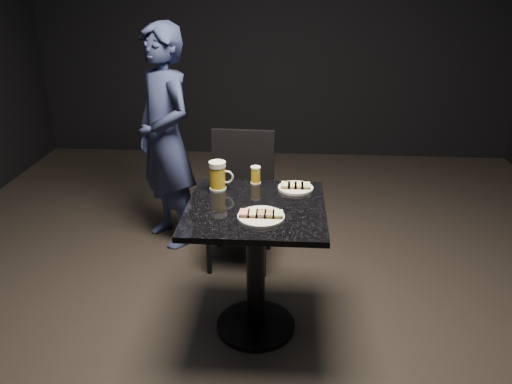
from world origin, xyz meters
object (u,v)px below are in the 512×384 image
(beer_tumbler, at_px, (256,175))
(beer_mug, at_px, (218,176))
(plate_large, at_px, (261,217))
(patron, at_px, (165,139))
(table, at_px, (256,248))
(plate_small, at_px, (296,188))
(chair, at_px, (241,190))

(beer_tumbler, bearing_deg, beer_mug, -152.79)
(plate_large, distance_m, beer_mug, 0.43)
(patron, xyz_separation_m, table, (0.70, -1.00, -0.27))
(plate_small, height_order, table, plate_small)
(plate_small, xyz_separation_m, beer_mug, (-0.42, -0.03, 0.07))
(table, bearing_deg, chair, 101.12)
(plate_small, relative_size, patron, 0.12)
(chair, bearing_deg, table, -78.88)
(plate_small, bearing_deg, beer_tumbler, 161.49)
(beer_mug, bearing_deg, beer_tumbler, 27.21)
(plate_small, xyz_separation_m, chair, (-0.35, 0.55, -0.26))
(patron, relative_size, beer_mug, 9.84)
(chair, bearing_deg, beer_tumbler, -74.40)
(beer_mug, relative_size, beer_tumbler, 1.61)
(plate_small, bearing_deg, plate_large, -114.63)
(plate_small, relative_size, chair, 0.22)
(plate_small, xyz_separation_m, beer_tumbler, (-0.22, 0.07, 0.04))
(patron, xyz_separation_m, chair, (0.55, -0.22, -0.28))
(table, distance_m, beer_mug, 0.44)
(table, distance_m, chair, 0.79)
(plate_large, distance_m, plate_small, 0.40)
(plate_small, bearing_deg, chair, 122.97)
(beer_mug, xyz_separation_m, beer_tumbler, (0.20, 0.10, -0.03))
(table, bearing_deg, plate_large, -75.17)
(plate_small, relative_size, beer_mug, 1.21)
(patron, bearing_deg, plate_small, 6.72)
(chair, bearing_deg, beer_mug, -96.41)
(plate_small, height_order, beer_mug, beer_mug)
(patron, distance_m, table, 1.25)
(chair, bearing_deg, plate_small, -57.03)
(plate_large, xyz_separation_m, plate_small, (0.17, 0.36, 0.00))
(plate_large, relative_size, patron, 0.15)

